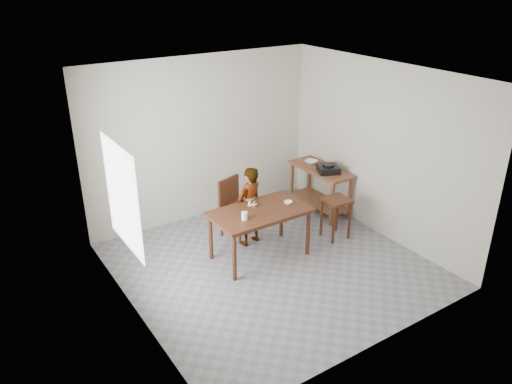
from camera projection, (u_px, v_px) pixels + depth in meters
floor at (271, 266)px, 7.16m from camera, size 4.00×4.00×0.04m
ceiling at (274, 74)px, 6.04m from camera, size 4.00×4.00×0.04m
wall_back at (201, 139)px, 8.14m from camera, size 4.00×0.04×2.70m
wall_front at (387, 242)px, 5.06m from camera, size 4.00×0.04×2.70m
wall_left at (125, 216)px, 5.58m from camera, size 0.04×4.00×2.70m
wall_right at (381, 150)px, 7.61m from camera, size 0.04×4.00×2.70m
window_pane at (122, 197)px, 5.70m from camera, size 0.02×1.10×1.30m
dining_table at (260, 234)px, 7.23m from camera, size 1.40×0.80×0.75m
prep_counter at (320, 189)px, 8.61m from camera, size 0.50×1.20×0.80m
child at (250, 206)px, 7.48m from camera, size 0.51×0.40×1.25m
dining_chair at (238, 208)px, 7.78m from camera, size 0.56×0.56×0.93m
stool at (336, 218)px, 7.77m from camera, size 0.40×0.40×0.66m
glass_tumbler at (245, 216)px, 6.80m from camera, size 0.11×0.11×0.11m
small_bowl at (288, 203)px, 7.27m from camera, size 0.13×0.13×0.04m
banana at (252, 205)px, 7.18m from camera, size 0.18×0.16×0.05m
serving_bowl at (311, 162)px, 8.63m from camera, size 0.28×0.28×0.05m
gas_burner at (328, 169)px, 8.25m from camera, size 0.44×0.44×0.11m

